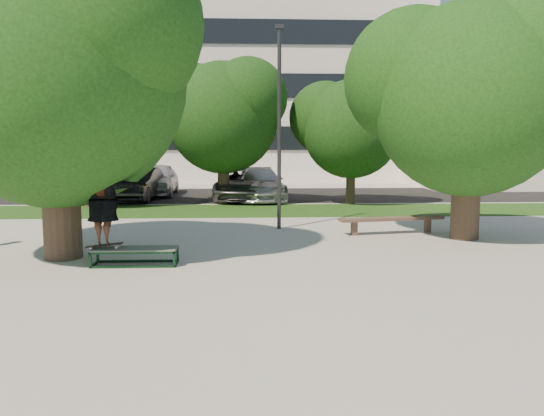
{
  "coord_description": "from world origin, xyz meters",
  "views": [
    {
      "loc": [
        -0.0,
        -11.15,
        2.6
      ],
      "look_at": [
        0.57,
        0.6,
        1.18
      ],
      "focal_mm": 35.0,
      "sensor_mm": 36.0,
      "label": 1
    }
  ],
  "objects": [
    {
      "name": "side_building",
      "position": [
        18.0,
        22.0,
        4.0
      ],
      "size": [
        15.0,
        10.0,
        8.0
      ],
      "primitive_type": "cube",
      "color": "silver",
      "rests_on": "ground"
    },
    {
      "name": "car_silver_a",
      "position": [
        -4.59,
        16.12,
        0.82
      ],
      "size": [
        2.06,
        4.87,
        1.64
      ],
      "primitive_type": "imported",
      "rotation": [
        0.0,
        0.0,
        0.02
      ],
      "color": "silver",
      "rests_on": "asphalt_strip"
    },
    {
      "name": "bg_tree_mid",
      "position": [
        -1.08,
        12.08,
        4.02
      ],
      "size": [
        5.76,
        4.92,
        6.24
      ],
      "color": "#38281E",
      "rests_on": "ground"
    },
    {
      "name": "ground",
      "position": [
        0.0,
        0.0,
        0.0
      ],
      "size": [
        120.0,
        120.0,
        0.0
      ],
      "primitive_type": "plane",
      "color": "#9A948E",
      "rests_on": "ground"
    },
    {
      "name": "car_grey",
      "position": [
        -0.09,
        13.5,
        0.71
      ],
      "size": [
        2.97,
        5.37,
        1.42
      ],
      "primitive_type": "imported",
      "rotation": [
        0.0,
        0.0,
        -0.12
      ],
      "color": "#5A5A5F",
      "rests_on": "asphalt_strip"
    },
    {
      "name": "skater_rig",
      "position": [
        -3.06,
        0.2,
        1.27
      ],
      "size": [
        2.04,
        0.66,
        1.71
      ],
      "rotation": [
        0.0,
        0.0,
        3.2
      ],
      "color": "white",
      "rests_on": "grind_box"
    },
    {
      "name": "bg_tree_right",
      "position": [
        4.43,
        11.57,
        3.49
      ],
      "size": [
        5.04,
        4.31,
        5.43
      ],
      "color": "#38281E",
      "rests_on": "ground"
    },
    {
      "name": "bench",
      "position": [
        4.22,
        3.92,
        0.41
      ],
      "size": [
        3.19,
        0.99,
        0.49
      ],
      "rotation": [
        0.0,
        0.0,
        0.18
      ],
      "color": "brown",
      "rests_on": "ground"
    },
    {
      "name": "asphalt_strip",
      "position": [
        0.0,
        16.0,
        0.01
      ],
      "size": [
        40.0,
        8.0,
        0.01
      ],
      "primitive_type": "cube",
      "color": "black",
      "rests_on": "ground"
    },
    {
      "name": "grass_strip",
      "position": [
        1.0,
        9.5,
        0.01
      ],
      "size": [
        30.0,
        4.0,
        0.02
      ],
      "primitive_type": "cube",
      "color": "#133E11",
      "rests_on": "ground"
    },
    {
      "name": "car_silver_b",
      "position": [
        0.59,
        13.5,
        0.75
      ],
      "size": [
        2.55,
        5.33,
        1.5
      ],
      "primitive_type": "imported",
      "rotation": [
        0.0,
        0.0,
        0.09
      ],
      "color": "#B9B9BE",
      "rests_on": "asphalt_strip"
    },
    {
      "name": "grind_box",
      "position": [
        -2.41,
        0.2,
        0.19
      ],
      "size": [
        1.8,
        0.6,
        0.38
      ],
      "color": "black",
      "rests_on": "ground"
    },
    {
      "name": "tree_left",
      "position": [
        -4.29,
        1.09,
        4.42
      ],
      "size": [
        6.96,
        5.95,
        7.12
      ],
      "color": "#38281E",
      "rests_on": "ground"
    },
    {
      "name": "bg_tree_left",
      "position": [
        -6.57,
        11.07,
        3.73
      ],
      "size": [
        5.28,
        4.51,
        5.77
      ],
      "color": "#38281E",
      "rests_on": "ground"
    },
    {
      "name": "tree_right",
      "position": [
        5.92,
        3.08,
        4.09
      ],
      "size": [
        6.24,
        5.33,
        6.51
      ],
      "color": "#38281E",
      "rests_on": "ground"
    },
    {
      "name": "lamppost",
      "position": [
        1.0,
        5.0,
        3.15
      ],
      "size": [
        0.25,
        0.15,
        6.11
      ],
      "color": "#2D2D30",
      "rests_on": "ground"
    },
    {
      "name": "office_building",
      "position": [
        -2.0,
        31.98,
        8.0
      ],
      "size": [
        30.0,
        14.12,
        16.0
      ],
      "color": "silver",
      "rests_on": "ground"
    },
    {
      "name": "car_dark",
      "position": [
        -5.0,
        13.5,
        0.76
      ],
      "size": [
        1.84,
        4.68,
        1.52
      ],
      "primitive_type": "imported",
      "rotation": [
        0.0,
        0.0,
        -0.05
      ],
      "color": "black",
      "rests_on": "asphalt_strip"
    }
  ]
}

